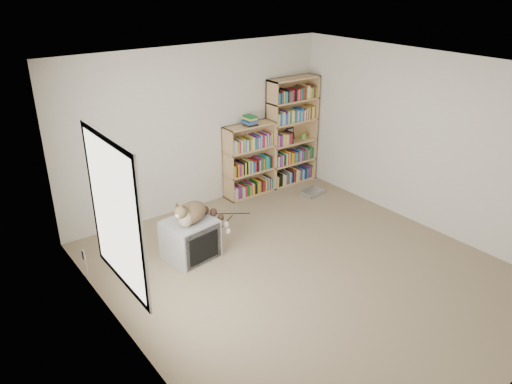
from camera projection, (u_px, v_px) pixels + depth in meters
floor at (305, 272)px, 6.24m from camera, size 4.50×5.00×0.01m
wall_back at (198, 129)px, 7.56m from camera, size 4.50×0.02×2.50m
wall_left at (124, 237)px, 4.51m from camera, size 0.02×5.00×2.50m
wall_right at (429, 143)px, 6.96m from camera, size 0.02×5.00×2.50m
ceiling at (315, 70)px, 5.22m from camera, size 4.50×5.00×0.02m
window at (115, 214)px, 4.60m from camera, size 0.02×1.22×1.52m
crt_tv at (190, 239)px, 6.46m from camera, size 0.69×0.64×0.53m
cat at (197, 214)px, 6.32m from camera, size 0.80×0.49×0.57m
bookcase_tall at (291, 134)px, 8.56m from camera, size 0.92×0.30×1.84m
bookcase_short at (249, 163)px, 8.21m from camera, size 0.88×0.30×1.21m
book_stack at (250, 121)px, 7.87m from camera, size 0.18×0.24×0.15m
green_mug at (303, 136)px, 8.72m from camera, size 0.08×0.08×0.09m
framed_print at (290, 134)px, 8.65m from camera, size 0.16×0.05×0.21m
dvd_player at (313, 192)px, 8.36m from camera, size 0.40×0.31×0.08m
wall_outlet at (83, 255)px, 6.00m from camera, size 0.01×0.08×0.13m
floor_cables at (213, 223)px, 7.44m from camera, size 1.20×0.70×0.01m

